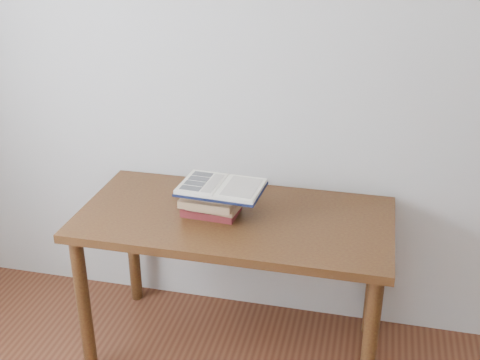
# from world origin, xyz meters

# --- Properties ---
(room_shell) EXTENTS (3.54, 3.54, 2.62)m
(room_shell) POSITION_xyz_m (-0.08, 0.01, 1.63)
(room_shell) COLOR #B9B8AF
(room_shell) RESTS_ON ground
(desk) EXTENTS (1.34, 0.67, 0.72)m
(desk) POSITION_xyz_m (-0.09, 1.38, 0.62)
(desk) COLOR #4A3112
(desk) RESTS_ON ground
(book_stack) EXTENTS (0.25, 0.20, 0.13)m
(book_stack) POSITION_xyz_m (-0.19, 1.36, 0.78)
(book_stack) COLOR maroon
(book_stack) RESTS_ON desk
(open_book) EXTENTS (0.36, 0.26, 0.03)m
(open_book) POSITION_xyz_m (-0.14, 1.36, 0.86)
(open_book) COLOR black
(open_book) RESTS_ON book_stack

